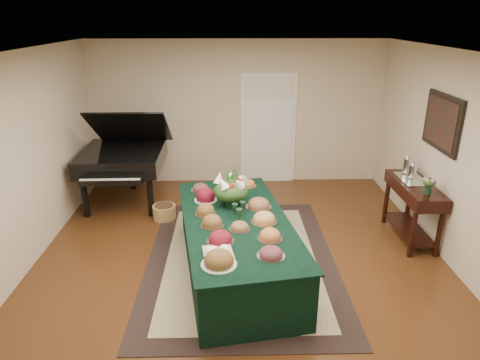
{
  "coord_description": "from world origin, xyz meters",
  "views": [
    {
      "loc": [
        -0.12,
        -4.98,
        3.1
      ],
      "look_at": [
        0.0,
        0.3,
        1.05
      ],
      "focal_mm": 32.0,
      "sensor_mm": 36.0,
      "label": 1
    }
  ],
  "objects_px": {
    "buffet_table": "(236,245)",
    "floral_centerpiece": "(231,186)",
    "grand_piano": "(123,157)",
    "mahogany_sideboard": "(414,196)"
  },
  "relations": [
    {
      "from": "buffet_table",
      "to": "floral_centerpiece",
      "type": "height_order",
      "value": "floral_centerpiece"
    },
    {
      "from": "grand_piano",
      "to": "mahogany_sideboard",
      "type": "bearing_deg",
      "value": -17.51
    },
    {
      "from": "buffet_table",
      "to": "floral_centerpiece",
      "type": "xyz_separation_m",
      "value": [
        -0.06,
        0.42,
        0.64
      ]
    },
    {
      "from": "floral_centerpiece",
      "to": "mahogany_sideboard",
      "type": "height_order",
      "value": "floral_centerpiece"
    },
    {
      "from": "mahogany_sideboard",
      "to": "floral_centerpiece",
      "type": "bearing_deg",
      "value": -171.48
    },
    {
      "from": "mahogany_sideboard",
      "to": "grand_piano",
      "type": "bearing_deg",
      "value": 162.49
    },
    {
      "from": "buffet_table",
      "to": "floral_centerpiece",
      "type": "bearing_deg",
      "value": 98.04
    },
    {
      "from": "grand_piano",
      "to": "mahogany_sideboard",
      "type": "height_order",
      "value": "grand_piano"
    },
    {
      "from": "grand_piano",
      "to": "floral_centerpiece",
      "type": "bearing_deg",
      "value": -44.4
    },
    {
      "from": "buffet_table",
      "to": "mahogany_sideboard",
      "type": "height_order",
      "value": "mahogany_sideboard"
    }
  ]
}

